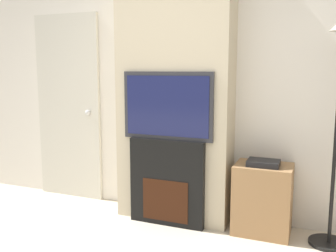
{
  "coord_description": "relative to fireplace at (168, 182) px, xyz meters",
  "views": [
    {
      "loc": [
        1.27,
        -1.46,
        1.44
      ],
      "look_at": [
        0.0,
        1.66,
        0.93
      ],
      "focal_mm": 40.0,
      "sensor_mm": 36.0,
      "label": 1
    }
  ],
  "objects": [
    {
      "name": "fireplace",
      "position": [
        0.0,
        0.0,
        0.0
      ],
      "size": [
        0.72,
        0.15,
        0.81
      ],
      "color": "black",
      "rests_on": "ground_plane"
    },
    {
      "name": "television",
      "position": [
        0.0,
        -0.0,
        0.71
      ],
      "size": [
        0.86,
        0.07,
        0.62
      ],
      "color": "#2D2D33",
      "rests_on": "fireplace"
    },
    {
      "name": "wall_back",
      "position": [
        0.0,
        0.38,
        0.95
      ],
      "size": [
        6.0,
        0.06,
        2.7
      ],
      "color": "silver",
      "rests_on": "ground_plane"
    },
    {
      "name": "chimney_breast",
      "position": [
        0.0,
        0.17,
        0.95
      ],
      "size": [
        1.09,
        0.34,
        2.7
      ],
      "color": "beige",
      "rests_on": "ground_plane"
    },
    {
      "name": "entry_door",
      "position": [
        -1.33,
        0.32,
        0.62
      ],
      "size": [
        0.8,
        0.09,
        2.03
      ],
      "color": "beige",
      "rests_on": "ground_plane"
    },
    {
      "name": "media_stand",
      "position": [
        0.85,
        0.13,
        -0.08
      ],
      "size": [
        0.49,
        0.38,
        0.67
      ],
      "color": "#997047",
      "rests_on": "ground_plane"
    }
  ]
}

